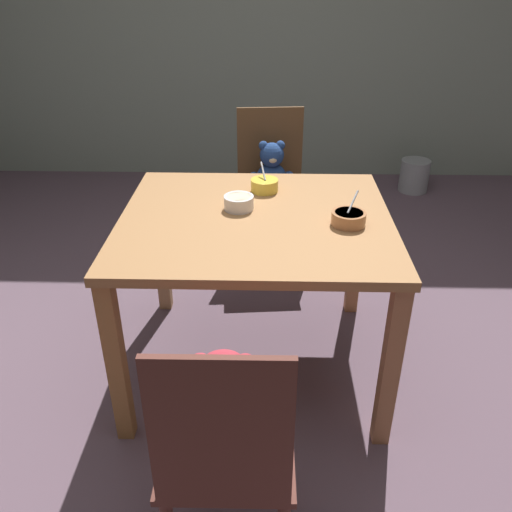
# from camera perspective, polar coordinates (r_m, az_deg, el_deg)

# --- Properties ---
(ground_plane) EXTENTS (5.20, 5.20, 0.04)m
(ground_plane) POSITION_cam_1_polar(r_m,az_deg,el_deg) (2.55, -0.03, -11.65)
(ground_plane) COLOR #5F4A57
(dining_table) EXTENTS (1.09, 0.98, 0.75)m
(dining_table) POSITION_cam_1_polar(r_m,az_deg,el_deg) (2.17, -0.03, 1.85)
(dining_table) COLOR #9D6C40
(dining_table) RESTS_ON ground_plane
(teddy_chair_near_front) EXTENTS (0.38, 0.37, 0.91)m
(teddy_chair_near_front) POSITION_cam_1_polar(r_m,az_deg,el_deg) (1.49, -3.30, -18.36)
(teddy_chair_near_front) COLOR brown
(teddy_chair_near_front) RESTS_ON ground_plane
(teddy_chair_far_center) EXTENTS (0.45, 0.44, 0.93)m
(teddy_chair_far_center) POSITION_cam_1_polar(r_m,az_deg,el_deg) (3.08, 1.68, 7.89)
(teddy_chair_far_center) COLOR brown
(teddy_chair_far_center) RESTS_ON ground_plane
(porridge_bowl_terracotta_near_right) EXTENTS (0.13, 0.14, 0.12)m
(porridge_bowl_terracotta_near_right) POSITION_cam_1_polar(r_m,az_deg,el_deg) (2.08, 9.96, 4.06)
(porridge_bowl_terracotta_near_right) COLOR #B1754B
(porridge_bowl_terracotta_near_right) RESTS_ON dining_table
(porridge_bowl_yellow_far_center) EXTENTS (0.12, 0.13, 0.11)m
(porridge_bowl_yellow_far_center) POSITION_cam_1_polar(r_m,az_deg,el_deg) (2.36, 0.93, 7.68)
(porridge_bowl_yellow_far_center) COLOR gold
(porridge_bowl_yellow_far_center) RESTS_ON dining_table
(porridge_bowl_white_center) EXTENTS (0.12, 0.12, 0.06)m
(porridge_bowl_white_center) POSITION_cam_1_polar(r_m,az_deg,el_deg) (2.18, -1.87, 5.82)
(porridge_bowl_white_center) COLOR silver
(porridge_bowl_white_center) RESTS_ON dining_table
(metal_pail) EXTENTS (0.23, 0.23, 0.26)m
(metal_pail) POSITION_cam_1_polar(r_m,az_deg,el_deg) (4.51, 16.71, 8.32)
(metal_pail) COLOR #93969B
(metal_pail) RESTS_ON ground_plane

